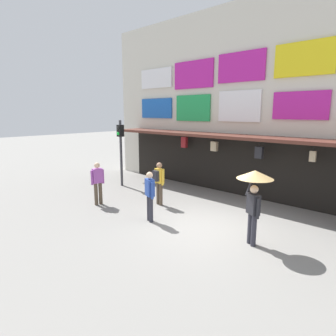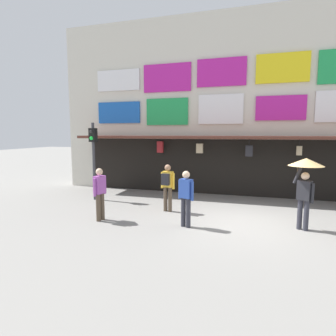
% 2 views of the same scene
% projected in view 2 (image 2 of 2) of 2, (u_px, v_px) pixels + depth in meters
% --- Properties ---
extents(ground_plane, '(80.00, 80.00, 0.00)m').
position_uv_depth(ground_plane, '(244.00, 223.00, 8.72)').
color(ground_plane, gray).
extents(shopfront, '(18.00, 2.60, 8.00)m').
position_uv_depth(shopfront, '(250.00, 106.00, 12.57)').
color(shopfront, beige).
rests_on(shopfront, ground).
extents(traffic_light_near, '(0.28, 0.33, 3.20)m').
position_uv_depth(traffic_light_near, '(93.00, 149.00, 11.60)').
color(traffic_light_near, '#38383D').
rests_on(traffic_light_near, ground).
extents(pedestrian_with_umbrella, '(0.96, 0.96, 2.08)m').
position_uv_depth(pedestrian_with_umbrella, '(305.00, 174.00, 7.93)').
color(pedestrian_with_umbrella, '#2D2D38').
rests_on(pedestrian_with_umbrella, ground).
extents(pedestrian_in_red, '(0.50, 0.34, 1.68)m').
position_uv_depth(pedestrian_in_red, '(186.00, 196.00, 8.28)').
color(pedestrian_in_red, '#2D2D38').
rests_on(pedestrian_in_red, ground).
extents(pedestrian_in_purple, '(0.30, 0.52, 1.68)m').
position_uv_depth(pedestrian_in_purple, '(100.00, 191.00, 8.90)').
color(pedestrian_in_purple, brown).
rests_on(pedestrian_in_purple, ground).
extents(pedestrian_in_black, '(0.52, 0.40, 1.68)m').
position_uv_depth(pedestrian_in_black, '(167.00, 184.00, 9.93)').
color(pedestrian_in_black, brown).
rests_on(pedestrian_in_black, ground).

